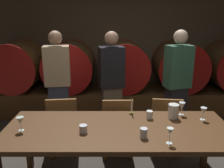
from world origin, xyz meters
name	(u,v)px	position (x,y,z in m)	size (l,w,h in m)	color
back_wall	(123,39)	(0.00, 2.84, 1.43)	(5.65, 0.24, 2.86)	brown
barrel_shelf	(124,100)	(0.00, 2.29, 0.25)	(5.08, 0.90, 0.50)	brown
wine_barrel_far_left	(18,66)	(-2.09, 2.29, 0.97)	(0.95, 0.91, 0.95)	brown
wine_barrel_left	(70,66)	(-1.06, 2.29, 0.97)	(0.95, 0.91, 0.95)	brown
wine_barrel_center	(124,66)	(0.00, 2.29, 0.97)	(0.95, 0.91, 0.95)	brown
wine_barrel_right	(179,66)	(1.08, 2.29, 0.97)	(0.95, 0.91, 0.95)	#513319
dining_table	(118,134)	(-0.17, 0.00, 0.70)	(2.44, 0.93, 0.77)	#4C2D16
chair_left	(63,123)	(-0.91, 0.70, 0.49)	(0.44, 0.44, 0.88)	brown
chair_center	(118,124)	(-0.16, 0.67, 0.49)	(0.41, 0.41, 0.88)	brown
chair_right	(166,123)	(0.51, 0.70, 0.49)	(0.45, 0.45, 0.88)	brown
guest_left	(59,86)	(-1.06, 1.21, 0.88)	(0.41, 0.29, 1.72)	#33384C
guest_center	(112,84)	(-0.24, 1.30, 0.88)	(0.43, 0.32, 1.70)	brown
guest_right	(177,85)	(0.78, 1.24, 0.89)	(0.43, 0.34, 1.73)	black
candle_center	(132,110)	(0.01, 0.37, 0.83)	(0.05, 0.05, 0.22)	olive
pitcher	(174,111)	(0.49, 0.26, 0.85)	(0.12, 0.12, 0.17)	white
wine_glass_far_left	(21,121)	(-1.18, -0.06, 0.88)	(0.08, 0.08, 0.15)	silver
wine_glass_left	(170,132)	(0.31, -0.32, 0.89)	(0.07, 0.07, 0.16)	silver
wine_glass_center	(182,106)	(0.61, 0.36, 0.88)	(0.08, 0.08, 0.16)	white
wine_glass_right	(204,111)	(0.82, 0.21, 0.88)	(0.07, 0.07, 0.15)	white
cup_left	(84,129)	(-0.53, -0.10, 0.81)	(0.08, 0.08, 0.08)	silver
cup_center	(144,133)	(0.08, -0.21, 0.82)	(0.07, 0.07, 0.10)	silver
cup_right	(150,115)	(0.21, 0.24, 0.82)	(0.07, 0.07, 0.10)	white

